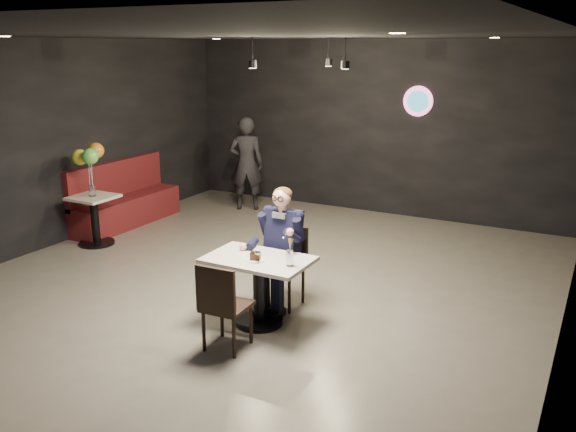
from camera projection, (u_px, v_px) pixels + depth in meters
The scene contains 17 objects.
floor at pixel (234, 299), 7.23m from camera, with size 9.00×9.00×0.00m, color slate.
wall_sign at pixel (418, 101), 10.12m from camera, with size 0.50×0.06×0.50m, color pink, non-canonical shape.
pendant_lights at pixel (310, 47), 8.14m from camera, with size 1.40×1.20×0.36m, color black.
main_table at pixel (259, 291), 6.50m from camera, with size 1.10×0.70×0.75m, color silver.
chair_far at pixel (283, 267), 6.95m from camera, with size 0.42×0.46×0.92m, color black.
chair_near at pixel (227, 304), 5.97m from camera, with size 0.42×0.46×0.92m, color black.
seated_man at pixel (283, 246), 6.88m from camera, with size 0.60×0.80×1.44m, color black.
dessert_plate at pixel (255, 260), 6.33m from camera, with size 0.21×0.21×0.01m, color white.
cake_slice at pixel (255, 256), 6.31m from camera, with size 0.10×0.08×0.07m, color black.
mint_leaf at pixel (258, 254), 6.24m from camera, with size 0.07×0.04×0.01m, color #2A832C.
sundae_glass at pixel (290, 258), 6.16m from camera, with size 0.07×0.07×0.16m, color silver.
wafer_cone at pixel (290, 244), 6.09m from camera, with size 0.06×0.06×0.12m, color tan.
booth_bench at pixel (126, 194), 10.05m from camera, with size 0.53×2.12×1.06m, color #4F1111.
side_table at pixel (95, 220), 9.11m from camera, with size 0.60×0.60×0.75m, color silver.
balloon_vase at pixel (92, 191), 8.99m from camera, with size 0.11×0.11×0.16m, color silver.
balloon_bunch at pixel (90, 163), 8.87m from camera, with size 0.43×0.43×0.70m, color yellow.
passerby at pixel (246, 164), 10.95m from camera, with size 0.61×0.40×1.68m, color black.
Camera 1 is at (3.72, -5.59, 2.92)m, focal length 38.00 mm.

